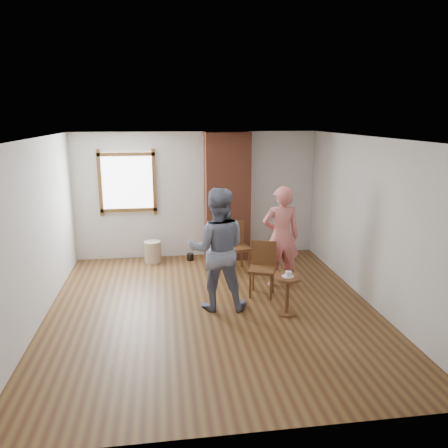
{
  "coord_description": "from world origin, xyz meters",
  "views": [
    {
      "loc": [
        -0.69,
        -6.2,
        2.91
      ],
      "look_at": [
        0.3,
        0.8,
        1.15
      ],
      "focal_mm": 35.0,
      "sensor_mm": 36.0,
      "label": 1
    }
  ],
  "objects_px": {
    "stoneware_crock": "(153,252)",
    "person_pink": "(281,237)",
    "dining_chair_left": "(263,265)",
    "man": "(217,249)",
    "dining_chair_right": "(236,244)",
    "side_table": "(287,289)"
  },
  "relations": [
    {
      "from": "man",
      "to": "stoneware_crock",
      "type": "bearing_deg",
      "value": -58.6
    },
    {
      "from": "dining_chair_right",
      "to": "dining_chair_left",
      "type": "bearing_deg",
      "value": -91.93
    },
    {
      "from": "dining_chair_right",
      "to": "man",
      "type": "xyz_separation_m",
      "value": [
        -0.56,
        -1.62,
        0.42
      ]
    },
    {
      "from": "stoneware_crock",
      "to": "side_table",
      "type": "xyz_separation_m",
      "value": [
        2.04,
        -2.73,
        0.18
      ]
    },
    {
      "from": "dining_chair_left",
      "to": "side_table",
      "type": "bearing_deg",
      "value": -57.2
    },
    {
      "from": "stoneware_crock",
      "to": "dining_chair_left",
      "type": "bearing_deg",
      "value": -45.83
    },
    {
      "from": "stoneware_crock",
      "to": "dining_chair_left",
      "type": "distance_m",
      "value": 2.67
    },
    {
      "from": "stoneware_crock",
      "to": "man",
      "type": "height_order",
      "value": "man"
    },
    {
      "from": "dining_chair_left",
      "to": "man",
      "type": "bearing_deg",
      "value": -131.97
    },
    {
      "from": "side_table",
      "to": "person_pink",
      "type": "distance_m",
      "value": 1.24
    },
    {
      "from": "stoneware_crock",
      "to": "man",
      "type": "xyz_separation_m",
      "value": [
        1.04,
        -2.33,
        0.72
      ]
    },
    {
      "from": "dining_chair_right",
      "to": "stoneware_crock",
      "type": "bearing_deg",
      "value": 142.02
    },
    {
      "from": "man",
      "to": "dining_chair_right",
      "type": "bearing_deg",
      "value": -101.45
    },
    {
      "from": "side_table",
      "to": "person_pink",
      "type": "relative_size",
      "value": 0.34
    },
    {
      "from": "stoneware_crock",
      "to": "dining_chair_right",
      "type": "relative_size",
      "value": 0.47
    },
    {
      "from": "dining_chair_left",
      "to": "person_pink",
      "type": "bearing_deg",
      "value": 57.84
    },
    {
      "from": "dining_chair_right",
      "to": "man",
      "type": "distance_m",
      "value": 1.77
    },
    {
      "from": "dining_chair_left",
      "to": "dining_chair_right",
      "type": "relative_size",
      "value": 0.95
    },
    {
      "from": "stoneware_crock",
      "to": "man",
      "type": "distance_m",
      "value": 2.65
    },
    {
      "from": "stoneware_crock",
      "to": "person_pink",
      "type": "relative_size",
      "value": 0.25
    },
    {
      "from": "stoneware_crock",
      "to": "side_table",
      "type": "distance_m",
      "value": 3.41
    },
    {
      "from": "dining_chair_left",
      "to": "side_table",
      "type": "distance_m",
      "value": 0.85
    }
  ]
}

